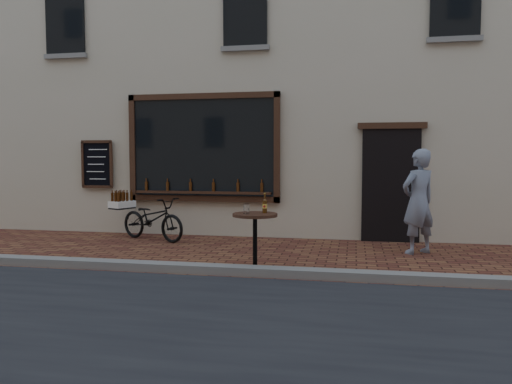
# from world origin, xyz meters

# --- Properties ---
(ground) EXTENTS (90.00, 90.00, 0.00)m
(ground) POSITION_xyz_m (0.00, 0.00, 0.00)
(ground) COLOR #4E2119
(ground) RESTS_ON ground
(kerb) EXTENTS (90.00, 0.25, 0.12)m
(kerb) POSITION_xyz_m (0.00, 0.20, 0.06)
(kerb) COLOR slate
(kerb) RESTS_ON ground
(shop_building) EXTENTS (28.00, 6.20, 10.00)m
(shop_building) POSITION_xyz_m (0.00, 6.50, 5.00)
(shop_building) COLOR #BDAE95
(shop_building) RESTS_ON ground
(cargo_bicycle) EXTENTS (1.94, 1.24, 0.92)m
(cargo_bicycle) POSITION_xyz_m (-2.76, 2.72, 0.44)
(cargo_bicycle) COLOR black
(cargo_bicycle) RESTS_ON ground
(bistro_table) EXTENTS (0.66, 0.66, 1.12)m
(bistro_table) POSITION_xyz_m (-0.20, 0.48, 0.60)
(bistro_table) COLOR black
(bistro_table) RESTS_ON ground
(pedestrian) EXTENTS (0.78, 0.73, 1.80)m
(pedestrian) POSITION_xyz_m (2.28, 2.31, 0.90)
(pedestrian) COLOR slate
(pedestrian) RESTS_ON ground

